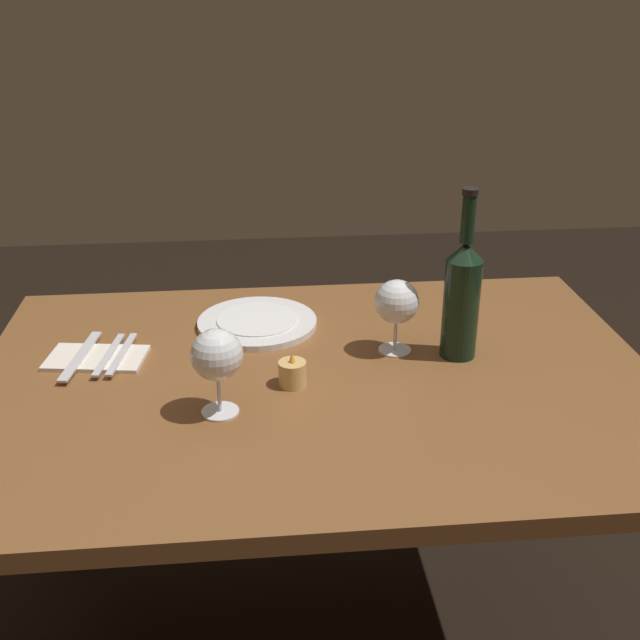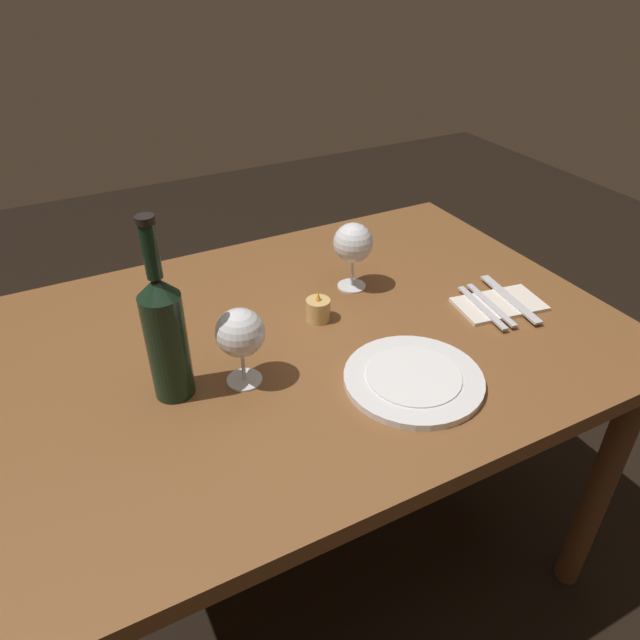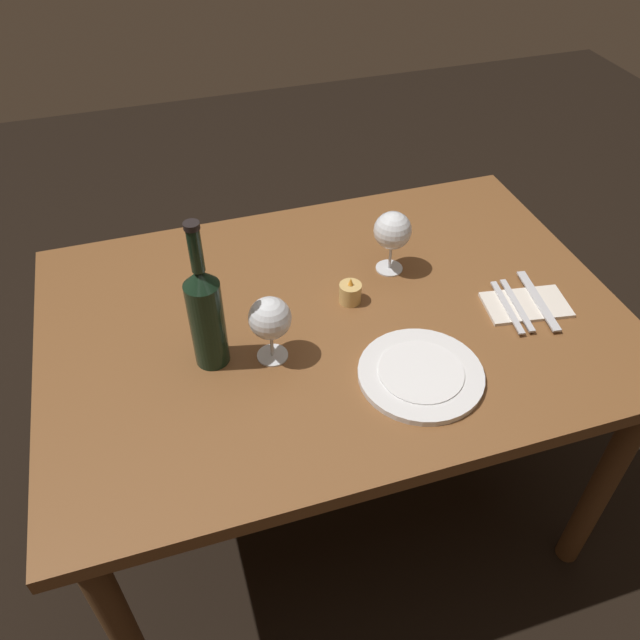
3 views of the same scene
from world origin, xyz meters
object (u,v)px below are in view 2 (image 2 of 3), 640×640
at_px(wine_bottle, 165,333).
at_px(folded_napkin, 499,304).
at_px(fork_inner, 491,305).
at_px(wine_glass_left, 353,244).
at_px(dinner_plate, 413,379).
at_px(votive_candle, 318,310).
at_px(fork_outer, 482,307).
at_px(wine_glass_right, 240,334).
at_px(table_knife, 510,298).

height_order(wine_bottle, folded_napkin, wine_bottle).
distance_m(wine_bottle, folded_napkin, 0.73).
bearing_deg(fork_inner, wine_glass_left, 134.96).
height_order(wine_glass_left, fork_inner, wine_glass_left).
relative_size(dinner_plate, folded_napkin, 1.26).
bearing_deg(wine_bottle, dinner_plate, -23.99).
distance_m(wine_glass_left, wine_bottle, 0.50).
xyz_separation_m(votive_candle, fork_outer, (0.33, -0.14, -0.01)).
height_order(wine_glass_right, fork_outer, wine_glass_right).
xyz_separation_m(wine_bottle, dinner_plate, (0.40, -0.18, -0.12)).
height_order(votive_candle, table_knife, votive_candle).
bearing_deg(wine_glass_left, folded_napkin, -42.00).
xyz_separation_m(votive_candle, dinner_plate, (0.06, -0.27, -0.02)).
xyz_separation_m(wine_bottle, folded_napkin, (0.72, -0.05, -0.12)).
bearing_deg(wine_glass_right, votive_candle, 28.98).
bearing_deg(fork_outer, votive_candle, 157.33).
relative_size(fork_outer, table_knife, 0.85).
bearing_deg(fork_inner, table_knife, -0.00).
distance_m(wine_glass_right, wine_bottle, 0.13).
xyz_separation_m(dinner_plate, table_knife, (0.35, 0.13, 0.00)).
bearing_deg(fork_inner, fork_outer, 180.00).
bearing_deg(votive_candle, fork_inner, -21.22).
height_order(dinner_plate, fork_inner, dinner_plate).
xyz_separation_m(wine_glass_right, dinner_plate, (0.27, -0.15, -0.10)).
xyz_separation_m(fork_inner, fork_outer, (-0.02, 0.00, 0.00)).
height_order(votive_candle, fork_inner, votive_candle).
height_order(wine_glass_right, votive_candle, wine_glass_right).
bearing_deg(table_knife, folded_napkin, 180.00).
bearing_deg(votive_candle, table_knife, -18.59).
bearing_deg(table_knife, dinner_plate, -159.85).
height_order(fork_inner, fork_outer, same).
xyz_separation_m(wine_glass_right, wine_bottle, (-0.12, 0.03, 0.02)).
xyz_separation_m(wine_glass_left, wine_bottle, (-0.47, -0.18, 0.02)).
bearing_deg(table_knife, wine_glass_right, 178.28).
bearing_deg(wine_bottle, wine_glass_right, -13.25).
distance_m(wine_glass_left, votive_candle, 0.18).
relative_size(dinner_plate, table_knife, 1.22).
xyz_separation_m(wine_glass_left, folded_napkin, (0.25, -0.22, -0.11)).
bearing_deg(dinner_plate, fork_inner, 23.51).
bearing_deg(wine_glass_right, table_knife, -1.72).
height_order(dinner_plate, folded_napkin, dinner_plate).
xyz_separation_m(dinner_plate, folded_napkin, (0.32, 0.13, -0.00)).
relative_size(wine_bottle, table_knife, 1.62).
bearing_deg(votive_candle, folded_napkin, -19.94).
bearing_deg(dinner_plate, wine_glass_left, 78.29).
height_order(wine_glass_left, folded_napkin, wine_glass_left).
bearing_deg(dinner_plate, fork_outer, 25.42).
bearing_deg(dinner_plate, folded_napkin, 21.86).
height_order(wine_glass_right, folded_napkin, wine_glass_right).
xyz_separation_m(folded_napkin, table_knife, (0.03, -0.00, 0.01)).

